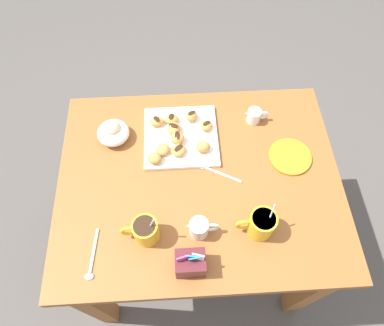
# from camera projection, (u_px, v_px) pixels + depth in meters

# --- Properties ---
(ground_plane) EXTENTS (8.00, 8.00, 0.00)m
(ground_plane) POSITION_uv_depth(u_px,v_px,m) (197.00, 243.00, 1.88)
(ground_plane) COLOR #514C47
(dining_table) EXTENTS (0.99, 0.78, 0.76)m
(dining_table) POSITION_uv_depth(u_px,v_px,m) (199.00, 196.00, 1.35)
(dining_table) COLOR #935628
(dining_table) RESTS_ON ground_plane
(pastry_plate_square) EXTENTS (0.27, 0.27, 0.02)m
(pastry_plate_square) POSITION_uv_depth(u_px,v_px,m) (181.00, 137.00, 1.30)
(pastry_plate_square) COLOR white
(pastry_plate_square) RESTS_ON dining_table
(coffee_mug_mustard_left) EXTENTS (0.13, 0.08, 0.15)m
(coffee_mug_mustard_left) POSITION_uv_depth(u_px,v_px,m) (261.00, 224.00, 1.08)
(coffee_mug_mustard_left) COLOR gold
(coffee_mug_mustard_left) RESTS_ON dining_table
(coffee_mug_mustard_right) EXTENTS (0.12, 0.08, 0.14)m
(coffee_mug_mustard_right) POSITION_uv_depth(u_px,v_px,m) (145.00, 230.00, 1.07)
(coffee_mug_mustard_right) COLOR gold
(coffee_mug_mustard_right) RESTS_ON dining_table
(cream_pitcher_white) EXTENTS (0.10, 0.06, 0.07)m
(cream_pitcher_white) POSITION_uv_depth(u_px,v_px,m) (199.00, 228.00, 1.09)
(cream_pitcher_white) COLOR white
(cream_pitcher_white) RESTS_ON dining_table
(sugar_caddy) EXTENTS (0.09, 0.07, 0.11)m
(sugar_caddy) POSITION_uv_depth(u_px,v_px,m) (190.00, 263.00, 1.03)
(sugar_caddy) COLOR #561E23
(sugar_caddy) RESTS_ON dining_table
(ice_cream_bowl) EXTENTS (0.12, 0.12, 0.09)m
(ice_cream_bowl) POSITION_uv_depth(u_px,v_px,m) (113.00, 132.00, 1.27)
(ice_cream_bowl) COLOR white
(ice_cream_bowl) RESTS_ON dining_table
(chocolate_sauce_pitcher) EXTENTS (0.09, 0.05, 0.06)m
(chocolate_sauce_pitcher) POSITION_uv_depth(u_px,v_px,m) (254.00, 115.00, 1.32)
(chocolate_sauce_pitcher) COLOR white
(chocolate_sauce_pitcher) RESTS_ON dining_table
(saucer_orange_left) EXTENTS (0.16, 0.16, 0.01)m
(saucer_orange_left) POSITION_uv_depth(u_px,v_px,m) (290.00, 157.00, 1.26)
(saucer_orange_left) COLOR orange
(saucer_orange_left) RESTS_ON dining_table
(loose_spoon_near_saucer) EXTENTS (0.15, 0.08, 0.01)m
(loose_spoon_near_saucer) POSITION_uv_depth(u_px,v_px,m) (215.00, 171.00, 1.23)
(loose_spoon_near_saucer) COLOR silver
(loose_spoon_near_saucer) RESTS_ON dining_table
(loose_spoon_by_plate) EXTENTS (0.03, 0.16, 0.01)m
(loose_spoon_by_plate) POSITION_uv_depth(u_px,v_px,m) (92.00, 261.00, 1.07)
(loose_spoon_by_plate) COLOR silver
(loose_spoon_by_plate) RESTS_ON dining_table
(beignet_0) EXTENTS (0.06, 0.06, 0.04)m
(beignet_0) POSITION_uv_depth(u_px,v_px,m) (177.00, 138.00, 1.26)
(beignet_0) COLOR #D19347
(beignet_0) RESTS_ON pastry_plate_square
(chocolate_drizzle_0) EXTENTS (0.02, 0.03, 0.00)m
(chocolate_drizzle_0) POSITION_uv_depth(u_px,v_px,m) (177.00, 135.00, 1.24)
(chocolate_drizzle_0) COLOR #381E11
(chocolate_drizzle_0) RESTS_ON beignet_0
(beignet_1) EXTENTS (0.06, 0.05, 0.03)m
(beignet_1) POSITION_uv_depth(u_px,v_px,m) (157.00, 122.00, 1.30)
(beignet_1) COLOR #D19347
(beignet_1) RESTS_ON pastry_plate_square
(chocolate_drizzle_1) EXTENTS (0.03, 0.03, 0.00)m
(chocolate_drizzle_1) POSITION_uv_depth(u_px,v_px,m) (156.00, 119.00, 1.29)
(chocolate_drizzle_1) COLOR #381E11
(chocolate_drizzle_1) RESTS_ON beignet_1
(beignet_2) EXTENTS (0.07, 0.07, 0.04)m
(beignet_2) POSITION_uv_depth(u_px,v_px,m) (154.00, 158.00, 1.22)
(beignet_2) COLOR #D19347
(beignet_2) RESTS_ON pastry_plate_square
(beignet_3) EXTENTS (0.06, 0.06, 0.04)m
(beignet_3) POSITION_uv_depth(u_px,v_px,m) (191.00, 116.00, 1.31)
(beignet_3) COLOR #D19347
(beignet_3) RESTS_ON pastry_plate_square
(chocolate_drizzle_3) EXTENTS (0.04, 0.03, 0.00)m
(chocolate_drizzle_3) POSITION_uv_depth(u_px,v_px,m) (191.00, 113.00, 1.30)
(chocolate_drizzle_3) COLOR #381E11
(chocolate_drizzle_3) RESTS_ON beignet_3
(beignet_4) EXTENTS (0.07, 0.07, 0.04)m
(beignet_4) POSITION_uv_depth(u_px,v_px,m) (174.00, 129.00, 1.28)
(beignet_4) COLOR #D19347
(beignet_4) RESTS_ON pastry_plate_square
(chocolate_drizzle_4) EXTENTS (0.04, 0.03, 0.00)m
(chocolate_drizzle_4) POSITION_uv_depth(u_px,v_px,m) (173.00, 125.00, 1.27)
(chocolate_drizzle_4) COLOR #381E11
(chocolate_drizzle_4) RESTS_ON beignet_4
(beignet_5) EXTENTS (0.06, 0.06, 0.03)m
(beignet_5) POSITION_uv_depth(u_px,v_px,m) (206.00, 126.00, 1.29)
(beignet_5) COLOR #D19347
(beignet_5) RESTS_ON pastry_plate_square
(chocolate_drizzle_5) EXTENTS (0.04, 0.03, 0.00)m
(chocolate_drizzle_5) POSITION_uv_depth(u_px,v_px,m) (206.00, 123.00, 1.28)
(chocolate_drizzle_5) COLOR #381E11
(chocolate_drizzle_5) RESTS_ON beignet_5
(beignet_6) EXTENTS (0.05, 0.04, 0.03)m
(beignet_6) POSITION_uv_depth(u_px,v_px,m) (171.00, 119.00, 1.31)
(beignet_6) COLOR #D19347
(beignet_6) RESTS_ON pastry_plate_square
(chocolate_drizzle_6) EXTENTS (0.03, 0.03, 0.00)m
(chocolate_drizzle_6) POSITION_uv_depth(u_px,v_px,m) (171.00, 116.00, 1.30)
(chocolate_drizzle_6) COLOR #381E11
(chocolate_drizzle_6) RESTS_ON beignet_6
(beignet_7) EXTENTS (0.07, 0.07, 0.03)m
(beignet_7) POSITION_uv_depth(u_px,v_px,m) (179.00, 150.00, 1.24)
(beignet_7) COLOR #D19347
(beignet_7) RESTS_ON pastry_plate_square
(chocolate_drizzle_7) EXTENTS (0.04, 0.04, 0.00)m
(chocolate_drizzle_7) POSITION_uv_depth(u_px,v_px,m) (178.00, 148.00, 1.23)
(chocolate_drizzle_7) COLOR #381E11
(chocolate_drizzle_7) RESTS_ON beignet_7
(beignet_8) EXTENTS (0.06, 0.05, 0.04)m
(beignet_8) POSITION_uv_depth(u_px,v_px,m) (203.00, 147.00, 1.24)
(beignet_8) COLOR #D19347
(beignet_8) RESTS_ON pastry_plate_square
(beignet_9) EXTENTS (0.07, 0.07, 0.03)m
(beignet_9) POSITION_uv_depth(u_px,v_px,m) (162.00, 149.00, 1.24)
(beignet_9) COLOR #D19347
(beignet_9) RESTS_ON pastry_plate_square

